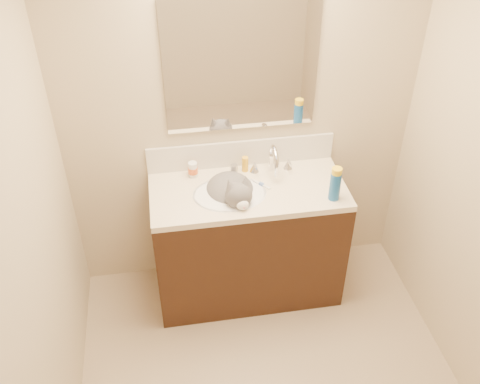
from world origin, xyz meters
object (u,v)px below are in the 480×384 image
object	(u,v)px
vanity_cabinet	(248,243)
amber_bottle	(245,164)
silver_jar	(234,169)
basin	(230,203)
faucet	(273,162)
pill_bottle	(193,170)
spray_can	(335,186)
cat	(232,194)

from	to	relation	value
vanity_cabinet	amber_bottle	distance (m)	0.54
silver_jar	basin	bearing A→B (deg)	-105.76
faucet	pill_bottle	xyz separation A→B (m)	(-0.50, 0.05, -0.04)
vanity_cabinet	faucet	size ratio (longest dim) A/B	4.29
spray_can	silver_jar	bearing A→B (deg)	145.95
cat	silver_jar	bearing A→B (deg)	66.34
basin	spray_can	distance (m)	0.64
vanity_cabinet	basin	bearing A→B (deg)	-165.96
basin	amber_bottle	xyz separation A→B (m)	(0.13, 0.22, 0.12)
vanity_cabinet	silver_jar	distance (m)	0.52
faucet	spray_can	xyz separation A→B (m)	(0.30, -0.31, 0.00)
faucet	cat	world-z (taller)	faucet
silver_jar	spray_can	distance (m)	0.66
pill_bottle	spray_can	bearing A→B (deg)	-24.50
vanity_cabinet	basin	world-z (taller)	basin
basin	spray_can	world-z (taller)	spray_can
cat	amber_bottle	distance (m)	0.24
vanity_cabinet	spray_can	world-z (taller)	spray_can
faucet	amber_bottle	world-z (taller)	faucet
silver_jar	faucet	bearing A→B (deg)	-12.18
amber_bottle	spray_can	bearing A→B (deg)	-38.34
faucet	spray_can	bearing A→B (deg)	-46.05
vanity_cabinet	faucet	bearing A→B (deg)	37.29
pill_bottle	cat	bearing A→B (deg)	-41.48
amber_bottle	spray_can	size ratio (longest dim) A/B	0.57
basin	spray_can	size ratio (longest dim) A/B	2.52
cat	spray_can	xyz separation A→B (m)	(0.59, -0.17, 0.11)
faucet	spray_can	size ratio (longest dim) A/B	1.57
pill_bottle	spray_can	size ratio (longest dim) A/B	0.57
silver_jar	spray_can	size ratio (longest dim) A/B	0.31
basin	amber_bottle	distance (m)	0.29
basin	cat	xyz separation A→B (m)	(0.02, 0.03, 0.05)
vanity_cabinet	pill_bottle	size ratio (longest dim) A/B	11.89
pill_bottle	spray_can	xyz separation A→B (m)	(0.80, -0.37, 0.04)
vanity_cabinet	spray_can	size ratio (longest dim) A/B	6.73
basin	silver_jar	distance (m)	0.25
amber_bottle	vanity_cabinet	bearing A→B (deg)	-93.89
faucet	amber_bottle	size ratio (longest dim) A/B	2.78
basin	amber_bottle	size ratio (longest dim) A/B	4.46
basin	pill_bottle	xyz separation A→B (m)	(-0.20, 0.22, 0.12)
cat	pill_bottle	bearing A→B (deg)	127.86
vanity_cabinet	cat	world-z (taller)	cat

